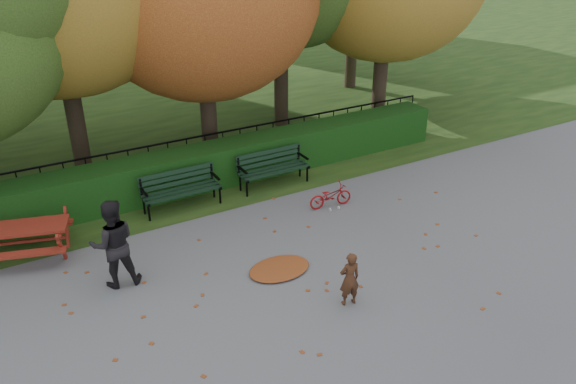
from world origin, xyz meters
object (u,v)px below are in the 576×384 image
bench_left (180,187)px  bench_right (272,166)px  child (350,279)px  bicycle (330,196)px  picnic_table (24,233)px  adult (113,244)px

bench_left → bench_right: 2.40m
child → bicycle: bearing=-109.8°
picnic_table → bicycle: bearing=6.2°
picnic_table → bicycle: (6.36, -1.20, -0.27)m
picnic_table → child: 6.36m
bench_left → bicycle: bench_left is taller
adult → bicycle: adult is taller
bench_right → adult: 5.01m
child → adult: (-3.30, 2.60, 0.34)m
bench_right → adult: bearing=-153.0°
bench_right → picnic_table: bearing=-175.0°
adult → bicycle: (5.05, 0.57, -0.57)m
bicycle → picnic_table: bearing=86.1°
bench_left → child: child is taller
child → bicycle: 3.63m
picnic_table → adult: adult is taller
bench_left → picnic_table: bearing=-171.5°
adult → bicycle: size_ratio=1.62×
child → bench_right: bearing=-94.2°
bicycle → bench_right: bearing=26.1°
child → adult: size_ratio=0.60×
bench_right → bicycle: 1.82m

